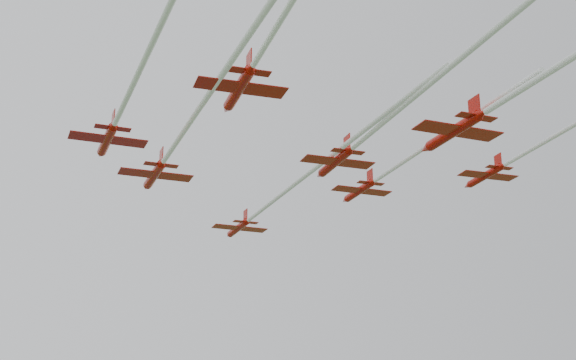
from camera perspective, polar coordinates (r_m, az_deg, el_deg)
name	(u,v)px	position (r m, az deg, el deg)	size (l,w,h in m)	color
jet_lead	(280,196)	(109.49, -0.58, -1.12)	(8.56, 67.43, 2.55)	#B80E05
jet_row2_left	(175,145)	(95.22, -8.06, 2.49)	(9.60, 53.48, 2.85)	#B80E05
jet_row2_right	(393,168)	(105.87, 7.49, 0.82)	(8.53, 47.28, 2.53)	#B80E05
jet_row3_left	(129,94)	(76.00, -11.26, 6.03)	(8.22, 52.33, 2.45)	#B80E05
jet_row3_mid	(372,131)	(86.87, 6.02, 3.46)	(8.83, 48.04, 2.61)	#B80E05
jet_row3_right	(563,131)	(95.59, 19.00, 3.32)	(9.53, 60.96, 2.35)	#B80E05
jet_row4_left	(264,47)	(71.97, -1.69, 9.45)	(9.29, 45.55, 2.73)	#B80E05
jet_row4_right	(513,94)	(81.40, 15.72, 5.89)	(9.94, 51.06, 2.97)	#B80E05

